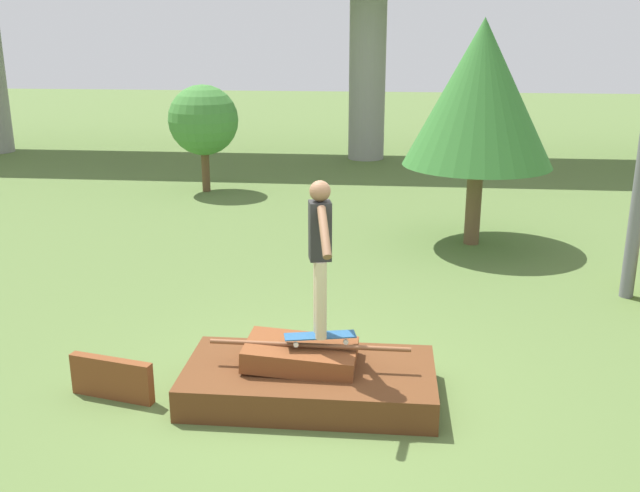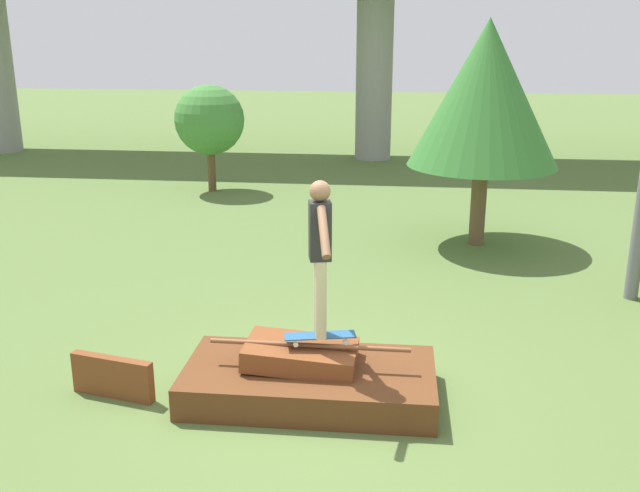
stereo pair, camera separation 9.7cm
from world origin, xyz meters
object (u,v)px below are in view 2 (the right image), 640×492
at_px(tree_behind_right, 486,94).
at_px(skater, 320,247).
at_px(tree_behind_left, 209,120).
at_px(skateboard, 320,336).

bearing_deg(tree_behind_right, skater, -110.16).
xyz_separation_m(skater, tree_behind_left, (-3.86, 9.99, 0.04)).
relative_size(tree_behind_left, tree_behind_right, 0.64).
relative_size(skater, tree_behind_right, 0.41).
distance_m(skater, tree_behind_left, 10.71).
distance_m(skateboard, tree_behind_right, 6.80).
xyz_separation_m(skateboard, tree_behind_right, (2.23, 6.09, 2.05)).
bearing_deg(skateboard, tree_behind_left, 111.11).
height_order(skater, tree_behind_left, tree_behind_left).
distance_m(skater, tree_behind_right, 6.57).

